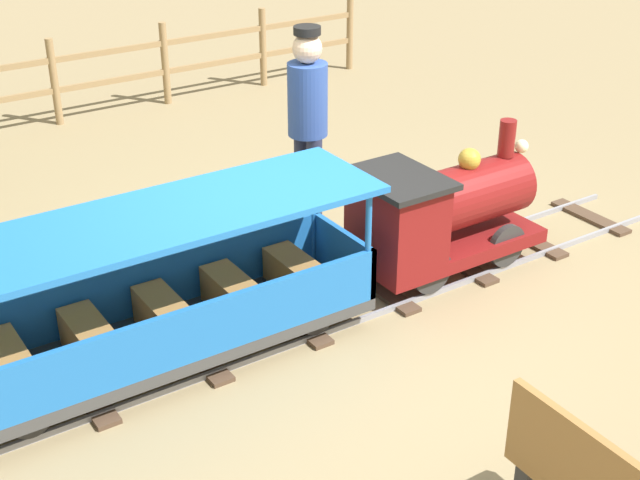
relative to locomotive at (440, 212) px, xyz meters
The scene contains 6 objects.
ground_plane 1.11m from the locomotive, 90.00° to the right, with size 60.00×60.00×0.00m, color #8C7A56.
track 1.30m from the locomotive, 90.00° to the right, with size 0.73×6.40×0.04m.
locomotive is the anchor object (origin of this frame).
passenger_car 2.11m from the locomotive, 90.00° to the right, with size 0.79×2.70×0.97m.
conductor_person 1.26m from the locomotive, 160.66° to the right, with size 0.30×0.30×1.62m.
fence_section 4.78m from the locomotive, 165.36° to the right, with size 0.08×7.48×0.90m.
Camera 1 is at (4.24, -2.81, 3.15)m, focal length 49.93 mm.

